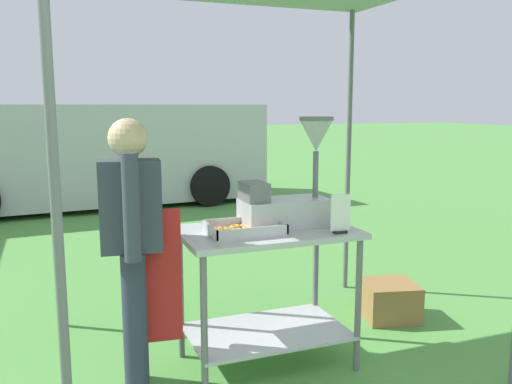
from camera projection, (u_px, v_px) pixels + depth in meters
name	position (u px, v px, depth m)	size (l,w,h in m)	color
ground_plane	(124.00, 217.00, 8.18)	(70.00, 70.00, 0.00)	#519342
donut_cart	(267.00, 269.00, 3.43)	(1.10, 0.68, 0.90)	#B7B7BC
donut_tray	(244.00, 230.00, 3.28)	(0.45, 0.32, 0.07)	#B7B7BC
donut_fryer	(290.00, 192.00, 3.45)	(0.61, 0.28, 0.70)	#B7B7BC
menu_sign	(340.00, 217.00, 3.27)	(0.13, 0.05, 0.24)	black
vendor	(133.00, 242.00, 3.07)	(0.46, 0.54, 1.61)	#2D3347
supply_crate	(389.00, 300.00, 4.27)	(0.49, 0.48, 0.29)	olive
van_silver	(92.00, 153.00, 9.06)	(5.78, 2.38, 1.69)	#BCBCC1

